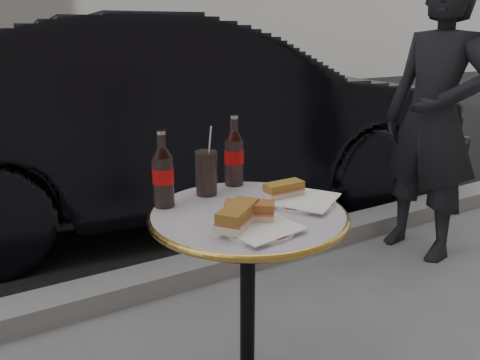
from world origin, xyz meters
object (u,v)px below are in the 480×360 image
bistro_table (247,313)px  parked_car (184,117)px  cola_bottle_right (234,151)px  cola_bottle_left (163,169)px  pedestrian (433,120)px  plate_left (259,229)px  cola_glass (206,173)px  plate_right (302,201)px

bistro_table → parked_car: 2.05m
cola_bottle_right → cola_bottle_left: bearing=-164.7°
cola_bottle_left → cola_bottle_right: cola_bottle_right is taller
parked_car → pedestrian: bearing=-140.7°
cola_bottle_left → cola_bottle_right: size_ratio=0.96×
bistro_table → pedestrian: size_ratio=0.46×
plate_left → cola_bottle_left: size_ratio=0.82×
plate_left → pedestrian: bearing=23.5°
cola_bottle_left → cola_glass: cola_bottle_left is taller
plate_left → parked_car: size_ratio=0.05×
bistro_table → cola_bottle_left: (-0.21, 0.17, 0.49)m
cola_bottle_right → parked_car: (0.53, 1.68, -0.18)m
cola_bottle_right → pedestrian: size_ratio=0.16×
parked_car → pedestrian: pedestrian is taller
bistro_table → cola_bottle_left: cola_bottle_left is taller
plate_right → bistro_table: bearing=173.4°
bistro_table → cola_bottle_right: (0.09, 0.25, 0.49)m
bistro_table → cola_glass: size_ratio=4.78×
plate_right → cola_bottle_right: size_ratio=0.86×
cola_bottle_left → cola_glass: (0.17, 0.03, -0.05)m
plate_right → cola_bottle_right: 0.32m
cola_bottle_left → cola_bottle_right: (0.30, 0.08, 0.00)m
bistro_table → cola_bottle_right: cola_bottle_right is taller
plate_left → plate_right: size_ratio=0.93×
cola_glass → pedestrian: (1.58, 0.34, -0.01)m
bistro_table → pedestrian: bearing=19.5°
parked_car → plate_right: bearing=173.4°
cola_bottle_right → pedestrian: bearing=11.4°
cola_glass → plate_left: bearing=-91.3°
pedestrian → bistro_table: bearing=-79.1°
plate_right → parked_car: parked_car is taller
cola_glass → pedestrian: pedestrian is taller
cola_bottle_left → cola_bottle_right: bearing=15.3°
plate_left → cola_bottle_right: (0.14, 0.40, 0.12)m
cola_bottle_right → pedestrian: 1.48m
plate_right → pedestrian: size_ratio=0.14×
plate_right → cola_bottle_left: cola_bottle_left is taller
plate_right → cola_bottle_left: 0.46m
cola_bottle_right → cola_glass: bearing=-160.5°
cola_bottle_right → parked_car: parked_car is taller
plate_left → parked_car: (0.67, 2.07, -0.06)m
pedestrian → plate_right: bearing=-75.8°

